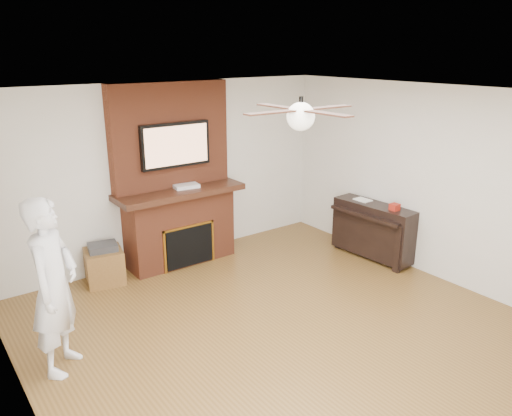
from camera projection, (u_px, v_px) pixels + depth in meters
room_shell at (298, 227)px, 4.88m from camera, size 5.36×5.86×2.86m
fireplace at (177, 193)px, 6.91m from camera, size 1.78×0.64×2.50m
tv at (176, 145)px, 6.66m from camera, size 1.00×0.08×0.60m
ceiling_fan at (301, 115)px, 4.55m from camera, size 1.21×1.21×0.31m
person at (54, 286)px, 4.53m from camera, size 0.71×0.75×1.70m
side_table at (104, 265)px, 6.45m from camera, size 0.54×0.54×0.53m
piano at (373, 229)px, 7.17m from camera, size 0.54×1.26×0.90m
cable_box at (186, 186)px, 6.86m from camera, size 0.36×0.24×0.05m
candle_orange at (179, 264)px, 6.94m from camera, size 0.07×0.07×0.10m
candle_green at (179, 262)px, 7.02m from camera, size 0.08×0.08×0.09m
candle_cream at (195, 259)px, 7.07m from camera, size 0.08×0.08×0.13m
candle_blue at (196, 258)px, 7.15m from camera, size 0.06×0.06×0.09m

